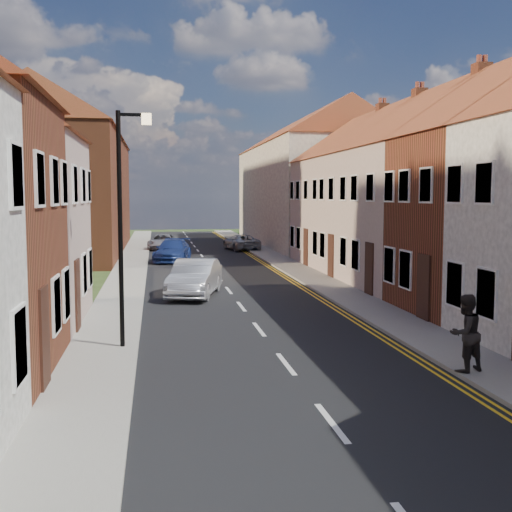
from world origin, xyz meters
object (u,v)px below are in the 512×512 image
car_far (173,251)px  car_distant_b (241,242)px  car_distant (163,242)px  car_mid (195,278)px  pedestrian_right (465,333)px  lamppost (124,214)px

car_far → car_distant_b: size_ratio=1.10×
car_distant → car_mid: bearing=-80.2°
car_distant → pedestrian_right: pedestrian_right is taller
car_mid → pedestrian_right: 13.39m
car_far → car_distant: car_far is taller
lamppost → pedestrian_right: 8.72m
lamppost → car_distant: size_ratio=1.44×
car_distant → car_distant_b: size_ratio=1.00×
lamppost → car_distant: 31.55m
lamppost → car_far: (1.81, 22.53, -2.87)m
car_mid → car_distant_b: 21.78m
car_distant → pedestrian_right: size_ratio=2.42×
lamppost → car_far: size_ratio=1.30×
car_distant_b → pedestrian_right: bearing=81.4°
lamppost → car_mid: (2.31, 8.73, -2.81)m
pedestrian_right → car_distant_b: 33.61m
car_mid → car_distant_b: bearing=91.5°
pedestrian_right → car_far: bearing=-97.0°
car_mid → car_distant_b: car_mid is taller
lamppost → car_distant_b: size_ratio=1.44×
pedestrian_right → lamppost: bearing=-45.0°
car_distant_b → car_mid: bearing=68.1°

